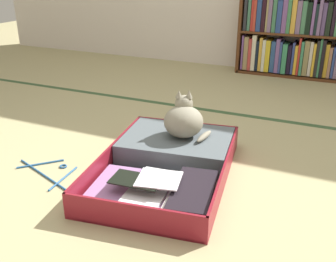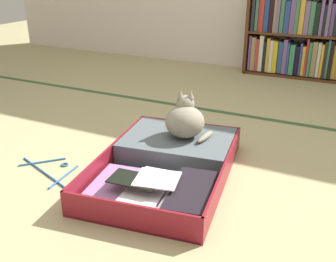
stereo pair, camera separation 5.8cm
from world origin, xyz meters
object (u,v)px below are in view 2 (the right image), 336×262
object	(u,v)px
black_cat	(185,120)
bookshelf	(333,39)
clothes_hanger	(51,170)
open_suitcase	(171,161)

from	to	relation	value
black_cat	bookshelf	bearing A→B (deg)	74.47
clothes_hanger	open_suitcase	bearing A→B (deg)	26.79
black_cat	clothes_hanger	xyz separation A→B (m)	(-0.56, -0.46, -0.21)
bookshelf	black_cat	bearing A→B (deg)	-105.53
bookshelf	open_suitcase	bearing A→B (deg)	-104.29
open_suitcase	black_cat	size ratio (longest dim) A/B	3.55
bookshelf	clothes_hanger	bearing A→B (deg)	-114.37
bookshelf	black_cat	xyz separation A→B (m)	(-0.56, -2.02, -0.16)
open_suitcase	black_cat	bearing A→B (deg)	90.34
bookshelf	open_suitcase	distance (m)	2.29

